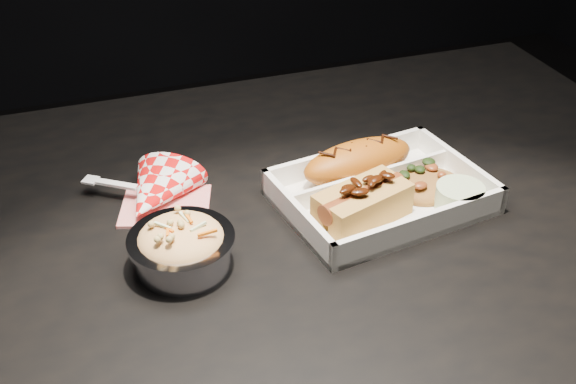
# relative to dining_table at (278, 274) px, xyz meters

# --- Properties ---
(dining_table) EXTENTS (1.20, 0.80, 0.75)m
(dining_table) POSITION_rel_dining_table_xyz_m (0.00, 0.00, 0.00)
(dining_table) COLOR black
(dining_table) RESTS_ON ground
(food_tray) EXTENTS (0.27, 0.21, 0.04)m
(food_tray) POSITION_rel_dining_table_xyz_m (0.13, -0.01, 0.10)
(food_tray) COLOR white
(food_tray) RESTS_ON dining_table
(fried_pastry) EXTENTS (0.17, 0.09, 0.05)m
(fried_pastry) POSITION_rel_dining_table_xyz_m (0.13, 0.04, 0.12)
(fried_pastry) COLOR #A95510
(fried_pastry) RESTS_ON food_tray
(hotdog) EXTENTS (0.13, 0.09, 0.06)m
(hotdog) POSITION_rel_dining_table_xyz_m (0.09, -0.04, 0.12)
(hotdog) COLOR #C28F42
(hotdog) RESTS_ON food_tray
(fried_rice_mound) EXTENTS (0.11, 0.09, 0.03)m
(fried_rice_mound) POSITION_rel_dining_table_xyz_m (0.20, -0.01, 0.11)
(fried_rice_mound) COLOR #A3692F
(fried_rice_mound) RESTS_ON food_tray
(cupcake_liner) EXTENTS (0.06, 0.06, 0.03)m
(cupcake_liner) POSITION_rel_dining_table_xyz_m (0.22, -0.06, 0.11)
(cupcake_liner) COLOR beige
(cupcake_liner) RESTS_ON food_tray
(foil_coleslaw_cup) EXTENTS (0.12, 0.12, 0.07)m
(foil_coleslaw_cup) POSITION_rel_dining_table_xyz_m (-0.13, -0.05, 0.12)
(foil_coleslaw_cup) COLOR silver
(foil_coleslaw_cup) RESTS_ON dining_table
(napkin_fork) EXTENTS (0.16, 0.15, 0.10)m
(napkin_fork) POSITION_rel_dining_table_xyz_m (-0.14, 0.08, 0.11)
(napkin_fork) COLOR red
(napkin_fork) RESTS_ON dining_table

